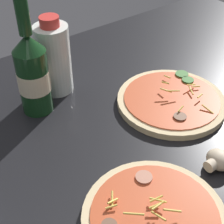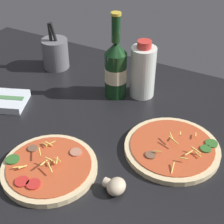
{
  "view_description": "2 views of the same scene",
  "coord_description": "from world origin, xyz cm",
  "px_view_note": "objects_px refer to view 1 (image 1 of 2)",
  "views": [
    {
      "loc": [
        -31.69,
        -43.66,
        53.06
      ],
      "look_at": [
        1.52,
        0.7,
        7.88
      ],
      "focal_mm": 55.0,
      "sensor_mm": 36.0,
      "label": 1
    },
    {
      "loc": [
        36.57,
        -68.5,
        66.21
      ],
      "look_at": [
        0.2,
        0.2,
        9.07
      ],
      "focal_mm": 55.0,
      "sensor_mm": 36.0,
      "label": 2
    }
  ],
  "objects_px": {
    "beer_bottle": "(33,72)",
    "oil_bottle": "(54,58)",
    "pizza_near": "(154,218)",
    "pizza_far": "(170,100)",
    "mushroom_left": "(218,160)"
  },
  "relations": [
    {
      "from": "pizza_near",
      "to": "mushroom_left",
      "type": "distance_m",
      "value": 0.18
    },
    {
      "from": "beer_bottle",
      "to": "oil_bottle",
      "type": "xyz_separation_m",
      "value": [
        0.08,
        0.04,
        -0.01
      ]
    },
    {
      "from": "oil_bottle",
      "to": "mushroom_left",
      "type": "bearing_deg",
      "value": -74.33
    },
    {
      "from": "pizza_near",
      "to": "pizza_far",
      "type": "xyz_separation_m",
      "value": [
        0.25,
        0.22,
        -0.0
      ]
    },
    {
      "from": "pizza_near",
      "to": "mushroom_left",
      "type": "bearing_deg",
      "value": 5.45
    },
    {
      "from": "mushroom_left",
      "to": "oil_bottle",
      "type": "bearing_deg",
      "value": 105.67
    },
    {
      "from": "beer_bottle",
      "to": "mushroom_left",
      "type": "relative_size",
      "value": 5.2
    },
    {
      "from": "beer_bottle",
      "to": "mushroom_left",
      "type": "xyz_separation_m",
      "value": [
        0.19,
        -0.37,
        -0.08
      ]
    },
    {
      "from": "pizza_far",
      "to": "oil_bottle",
      "type": "height_order",
      "value": "oil_bottle"
    },
    {
      "from": "beer_bottle",
      "to": "oil_bottle",
      "type": "distance_m",
      "value": 0.09
    },
    {
      "from": "pizza_near",
      "to": "oil_bottle",
      "type": "height_order",
      "value": "oil_bottle"
    },
    {
      "from": "pizza_far",
      "to": "mushroom_left",
      "type": "xyz_separation_m",
      "value": [
        -0.07,
        -0.2,
        0.01
      ]
    },
    {
      "from": "pizza_near",
      "to": "oil_bottle",
      "type": "bearing_deg",
      "value": 81.76
    },
    {
      "from": "pizza_far",
      "to": "beer_bottle",
      "type": "relative_size",
      "value": 0.91
    },
    {
      "from": "oil_bottle",
      "to": "mushroom_left",
      "type": "height_order",
      "value": "oil_bottle"
    }
  ]
}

